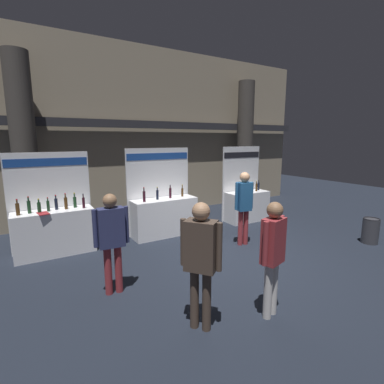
{
  "coord_description": "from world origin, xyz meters",
  "views": [
    {
      "loc": [
        -3.93,
        -4.76,
        2.61
      ],
      "look_at": [
        -0.52,
        0.88,
        1.4
      ],
      "focal_mm": 26.87,
      "sensor_mm": 36.0,
      "label": 1
    }
  ],
  "objects_px": {
    "exhibitor_booth_0": "(54,228)",
    "visitor_0": "(112,235)",
    "exhibitor_booth_2": "(246,203)",
    "visitor_2": "(201,254)",
    "exhibitor_booth_1": "(164,213)",
    "trash_bin": "(370,231)",
    "visitor_3": "(244,202)",
    "visitor_4": "(273,250)"
  },
  "relations": [
    {
      "from": "exhibitor_booth_2",
      "to": "visitor_4",
      "type": "xyz_separation_m",
      "value": [
        -3.16,
        -4.1,
        0.44
      ]
    },
    {
      "from": "exhibitor_booth_2",
      "to": "exhibitor_booth_0",
      "type": "bearing_deg",
      "value": 178.16
    },
    {
      "from": "trash_bin",
      "to": "visitor_4",
      "type": "xyz_separation_m",
      "value": [
        -4.47,
        -0.89,
        0.71
      ]
    },
    {
      "from": "exhibitor_booth_0",
      "to": "exhibitor_booth_2",
      "type": "bearing_deg",
      "value": -1.84
    },
    {
      "from": "exhibitor_booth_0",
      "to": "visitor_0",
      "type": "xyz_separation_m",
      "value": [
        0.65,
        -2.43,
        0.43
      ]
    },
    {
      "from": "trash_bin",
      "to": "visitor_0",
      "type": "bearing_deg",
      "value": 171.25
    },
    {
      "from": "exhibitor_booth_0",
      "to": "trash_bin",
      "type": "height_order",
      "value": "exhibitor_booth_0"
    },
    {
      "from": "trash_bin",
      "to": "visitor_2",
      "type": "height_order",
      "value": "visitor_2"
    },
    {
      "from": "trash_bin",
      "to": "exhibitor_booth_1",
      "type": "bearing_deg",
      "value": 141.87
    },
    {
      "from": "exhibitor_booth_1",
      "to": "trash_bin",
      "type": "xyz_separation_m",
      "value": [
        4.21,
        -3.3,
        -0.29
      ]
    },
    {
      "from": "visitor_0",
      "to": "visitor_2",
      "type": "bearing_deg",
      "value": 119.74
    },
    {
      "from": "visitor_2",
      "to": "visitor_4",
      "type": "relative_size",
      "value": 1.03
    },
    {
      "from": "exhibitor_booth_0",
      "to": "visitor_4",
      "type": "distance_m",
      "value": 4.96
    },
    {
      "from": "visitor_4",
      "to": "exhibitor_booth_0",
      "type": "bearing_deg",
      "value": 104.6
    },
    {
      "from": "trash_bin",
      "to": "visitor_4",
      "type": "relative_size",
      "value": 0.37
    },
    {
      "from": "visitor_0",
      "to": "exhibitor_booth_0",
      "type": "bearing_deg",
      "value": -71.08
    },
    {
      "from": "exhibitor_booth_0",
      "to": "exhibitor_booth_2",
      "type": "distance_m",
      "value": 5.63
    },
    {
      "from": "trash_bin",
      "to": "visitor_4",
      "type": "distance_m",
      "value": 4.61
    },
    {
      "from": "exhibitor_booth_1",
      "to": "visitor_4",
      "type": "xyz_separation_m",
      "value": [
        -0.26,
        -4.19,
        0.42
      ]
    },
    {
      "from": "exhibitor_booth_2",
      "to": "trash_bin",
      "type": "height_order",
      "value": "exhibitor_booth_2"
    },
    {
      "from": "exhibitor_booth_1",
      "to": "visitor_2",
      "type": "xyz_separation_m",
      "value": [
        -1.31,
        -3.9,
        0.49
      ]
    },
    {
      "from": "exhibitor_booth_1",
      "to": "visitor_3",
      "type": "distance_m",
      "value": 2.24
    },
    {
      "from": "trash_bin",
      "to": "visitor_0",
      "type": "distance_m",
      "value": 6.39
    },
    {
      "from": "visitor_0",
      "to": "visitor_2",
      "type": "relative_size",
      "value": 0.96
    },
    {
      "from": "exhibitor_booth_1",
      "to": "exhibitor_booth_2",
      "type": "xyz_separation_m",
      "value": [
        2.9,
        -0.09,
        -0.02
      ]
    },
    {
      "from": "exhibitor_booth_1",
      "to": "trash_bin",
      "type": "relative_size",
      "value": 3.65
    },
    {
      "from": "exhibitor_booth_1",
      "to": "exhibitor_booth_2",
      "type": "bearing_deg",
      "value": -1.69
    },
    {
      "from": "exhibitor_booth_2",
      "to": "visitor_2",
      "type": "height_order",
      "value": "exhibitor_booth_2"
    },
    {
      "from": "visitor_3",
      "to": "exhibitor_booth_0",
      "type": "bearing_deg",
      "value": -12.38
    },
    {
      "from": "exhibitor_booth_0",
      "to": "visitor_2",
      "type": "relative_size",
      "value": 1.29
    },
    {
      "from": "exhibitor_booth_1",
      "to": "visitor_0",
      "type": "relative_size",
      "value": 1.37
    },
    {
      "from": "visitor_0",
      "to": "visitor_3",
      "type": "bearing_deg",
      "value": -165.7
    },
    {
      "from": "exhibitor_booth_0",
      "to": "visitor_3",
      "type": "xyz_separation_m",
      "value": [
        4.09,
        -1.8,
        0.48
      ]
    },
    {
      "from": "visitor_0",
      "to": "exhibitor_booth_2",
      "type": "bearing_deg",
      "value": -151.72
    },
    {
      "from": "exhibitor_booth_2",
      "to": "visitor_3",
      "type": "bearing_deg",
      "value": -133.42
    },
    {
      "from": "exhibitor_booth_0",
      "to": "exhibitor_booth_2",
      "type": "relative_size",
      "value": 0.97
    },
    {
      "from": "trash_bin",
      "to": "visitor_3",
      "type": "bearing_deg",
      "value": 150.67
    },
    {
      "from": "exhibitor_booth_0",
      "to": "visitor_0",
      "type": "distance_m",
      "value": 2.55
    },
    {
      "from": "exhibitor_booth_2",
      "to": "visitor_4",
      "type": "distance_m",
      "value": 5.2
    },
    {
      "from": "exhibitor_booth_2",
      "to": "visitor_2",
      "type": "bearing_deg",
      "value": -137.84
    },
    {
      "from": "exhibitor_booth_0",
      "to": "visitor_4",
      "type": "relative_size",
      "value": 1.33
    },
    {
      "from": "exhibitor_booth_1",
      "to": "visitor_0",
      "type": "height_order",
      "value": "exhibitor_booth_1"
    }
  ]
}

